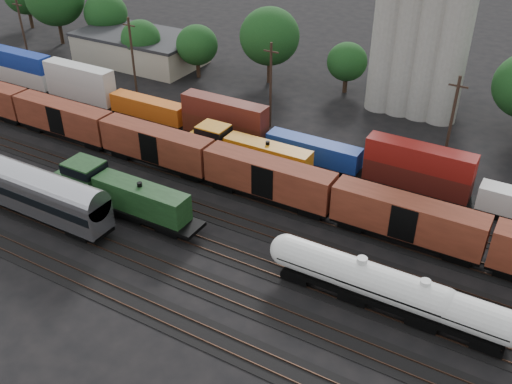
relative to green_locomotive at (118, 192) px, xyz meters
The scene contains 13 objects.
ground 16.61m from the green_locomotive, 17.77° to the left, with size 600.00×600.00×0.00m, color black.
tracks 16.60m from the green_locomotive, 17.77° to the left, with size 180.00×33.20×0.20m.
green_locomotive is the anchor object (origin of this frame).
tank_car_a 27.12m from the green_locomotive, ahead, with size 17.16×3.07×4.50m.
tank_car_b 32.50m from the green_locomotive, ahead, with size 16.59×2.97×4.35m.
passenger_coach 11.72m from the green_locomotive, 154.67° to the right, with size 26.12×3.22×5.93m.
orange_locomotive 16.43m from the green_locomotive, 65.91° to the left, with size 18.05×3.01×4.51m.
boxcar_string 29.81m from the green_locomotive, 19.60° to the left, with size 169.00×2.90×4.20m.
container_wall 20.81m from the green_locomotive, 106.00° to the left, with size 164.98×2.60×5.80m.
grain_silo 45.94m from the green_locomotive, 65.27° to the left, with size 13.40×5.00×29.00m.
industrial_sheds 45.98m from the green_locomotive, 61.09° to the left, with size 119.38×17.26×5.10m.
tree_band 44.33m from the green_locomotive, 69.62° to the left, with size 164.49×19.05×13.85m.
utility_poles 31.38m from the green_locomotive, 59.98° to the left, with size 122.20×0.36×12.00m.
Camera 1 is at (22.40, -41.81, 34.91)m, focal length 40.00 mm.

